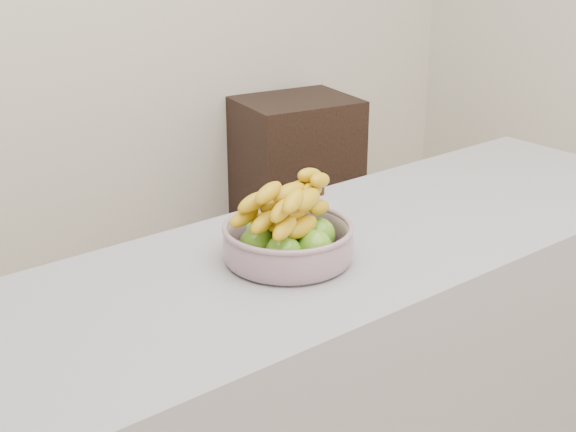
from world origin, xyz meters
name	(u,v)px	position (x,y,z in m)	size (l,w,h in m)	color
counter	(334,414)	(0.00, 0.48, 0.45)	(2.00, 0.60, 0.90)	#93939A
cabinet	(296,196)	(0.95, 1.78, 0.42)	(0.47, 0.38, 0.85)	black
fruit_bowl	(288,236)	(-0.14, 0.48, 0.95)	(0.27, 0.27, 0.17)	#A5B4C6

